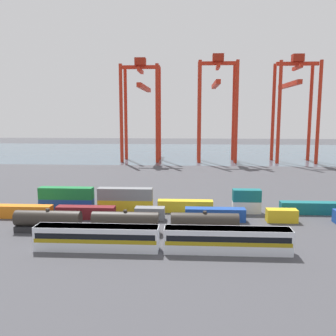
{
  "coord_description": "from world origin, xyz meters",
  "views": [
    {
      "loc": [
        -0.24,
        -75.09,
        21.45
      ],
      "look_at": [
        -6.44,
        30.58,
        5.88
      ],
      "focal_mm": 39.43,
      "sensor_mm": 36.0,
      "label": 1
    }
  ],
  "objects_px": {
    "shipping_container_4": "(282,216)",
    "gantry_crane_east": "(294,97)",
    "gantry_crane_west": "(142,99)",
    "shipping_container_3": "(215,214)",
    "gantry_crane_central": "(217,97)",
    "passenger_train": "(161,238)",
    "freight_tank_row": "(125,222)",
    "shipping_container_10": "(125,205)"
  },
  "relations": [
    {
      "from": "shipping_container_4",
      "to": "gantry_crane_east",
      "type": "xyz_separation_m",
      "value": [
        28.0,
        97.78,
        27.49
      ]
    },
    {
      "from": "gantry_crane_west",
      "to": "shipping_container_3",
      "type": "bearing_deg",
      "value": -74.43
    },
    {
      "from": "gantry_crane_west",
      "to": "gantry_crane_central",
      "type": "bearing_deg",
      "value": -1.62
    },
    {
      "from": "passenger_train",
      "to": "gantry_crane_central",
      "type": "xyz_separation_m",
      "value": [
        16.47,
        114.83,
        26.74
      ]
    },
    {
      "from": "passenger_train",
      "to": "gantry_crane_west",
      "type": "relative_size",
      "value": 0.87
    },
    {
      "from": "freight_tank_row",
      "to": "shipping_container_10",
      "type": "bearing_deg",
      "value": 99.92
    },
    {
      "from": "freight_tank_row",
      "to": "gantry_crane_central",
      "type": "height_order",
      "value": "gantry_crane_central"
    },
    {
      "from": "passenger_train",
      "to": "shipping_container_3",
      "type": "height_order",
      "value": "passenger_train"
    },
    {
      "from": "passenger_train",
      "to": "shipping_container_10",
      "type": "xyz_separation_m",
      "value": [
        -9.88,
        23.76,
        -0.84
      ]
    },
    {
      "from": "freight_tank_row",
      "to": "gantry_crane_east",
      "type": "bearing_deg",
      "value": 61.43
    },
    {
      "from": "shipping_container_3",
      "to": "gantry_crane_east",
      "type": "bearing_deg",
      "value": 67.12
    },
    {
      "from": "freight_tank_row",
      "to": "gantry_crane_west",
      "type": "xyz_separation_m",
      "value": [
        -10.7,
        107.32,
        26.32
      ]
    },
    {
      "from": "passenger_train",
      "to": "gantry_crane_central",
      "type": "distance_m",
      "value": 119.05
    },
    {
      "from": "shipping_container_3",
      "to": "gantry_crane_east",
      "type": "height_order",
      "value": "gantry_crane_east"
    },
    {
      "from": "shipping_container_10",
      "to": "gantry_crane_west",
      "type": "bearing_deg",
      "value": 94.98
    },
    {
      "from": "freight_tank_row",
      "to": "gantry_crane_east",
      "type": "relative_size",
      "value": 0.86
    },
    {
      "from": "shipping_container_10",
      "to": "gantry_crane_central",
      "type": "height_order",
      "value": "gantry_crane_central"
    },
    {
      "from": "gantry_crane_west",
      "to": "gantry_crane_central",
      "type": "relative_size",
      "value": 0.97
    },
    {
      "from": "freight_tank_row",
      "to": "shipping_container_10",
      "type": "distance_m",
      "value": 15.52
    },
    {
      "from": "freight_tank_row",
      "to": "shipping_container_4",
      "type": "xyz_separation_m",
      "value": [
        30.03,
        8.78,
        -0.72
      ]
    },
    {
      "from": "shipping_container_3",
      "to": "shipping_container_10",
      "type": "relative_size",
      "value": 1.0
    },
    {
      "from": "shipping_container_3",
      "to": "gantry_crane_east",
      "type": "xyz_separation_m",
      "value": [
        41.27,
        97.78,
        27.49
      ]
    },
    {
      "from": "shipping_container_10",
      "to": "passenger_train",
      "type": "bearing_deg",
      "value": -67.43
    },
    {
      "from": "gantry_crane_west",
      "to": "gantry_crane_central",
      "type": "distance_m",
      "value": 34.38
    },
    {
      "from": "passenger_train",
      "to": "gantry_crane_east",
      "type": "distance_m",
      "value": 128.57
    },
    {
      "from": "gantry_crane_central",
      "to": "gantry_crane_east",
      "type": "distance_m",
      "value": 34.37
    },
    {
      "from": "freight_tank_row",
      "to": "shipping_container_4",
      "type": "bearing_deg",
      "value": 16.3
    },
    {
      "from": "passenger_train",
      "to": "shipping_container_10",
      "type": "relative_size",
      "value": 3.32
    },
    {
      "from": "gantry_crane_west",
      "to": "gantry_crane_east",
      "type": "distance_m",
      "value": 68.74
    },
    {
      "from": "passenger_train",
      "to": "gantry_crane_central",
      "type": "relative_size",
      "value": 0.85
    },
    {
      "from": "gantry_crane_central",
      "to": "gantry_crane_east",
      "type": "xyz_separation_m",
      "value": [
        34.37,
        0.22,
        -0.09
      ]
    },
    {
      "from": "gantry_crane_central",
      "to": "shipping_container_3",
      "type": "bearing_deg",
      "value": -94.05
    },
    {
      "from": "passenger_train",
      "to": "shipping_container_10",
      "type": "height_order",
      "value": "passenger_train"
    },
    {
      "from": "freight_tank_row",
      "to": "shipping_container_3",
      "type": "relative_size",
      "value": 3.36
    },
    {
      "from": "shipping_container_4",
      "to": "gantry_crane_west",
      "type": "height_order",
      "value": "gantry_crane_west"
    },
    {
      "from": "shipping_container_4",
      "to": "gantry_crane_east",
      "type": "bearing_deg",
      "value": 74.02
    },
    {
      "from": "shipping_container_4",
      "to": "gantry_crane_central",
      "type": "distance_m",
      "value": 101.59
    },
    {
      "from": "gantry_crane_east",
      "to": "shipping_container_4",
      "type": "bearing_deg",
      "value": -105.98
    },
    {
      "from": "shipping_container_4",
      "to": "shipping_container_3",
      "type": "bearing_deg",
      "value": 180.0
    },
    {
      "from": "freight_tank_row",
      "to": "gantry_crane_central",
      "type": "xyz_separation_m",
      "value": [
        23.67,
        106.35,
        26.86
      ]
    },
    {
      "from": "shipping_container_3",
      "to": "gantry_crane_west",
      "type": "distance_m",
      "value": 105.8
    },
    {
      "from": "shipping_container_10",
      "to": "gantry_crane_central",
      "type": "xyz_separation_m",
      "value": [
        26.34,
        91.07,
        27.59
      ]
    }
  ]
}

